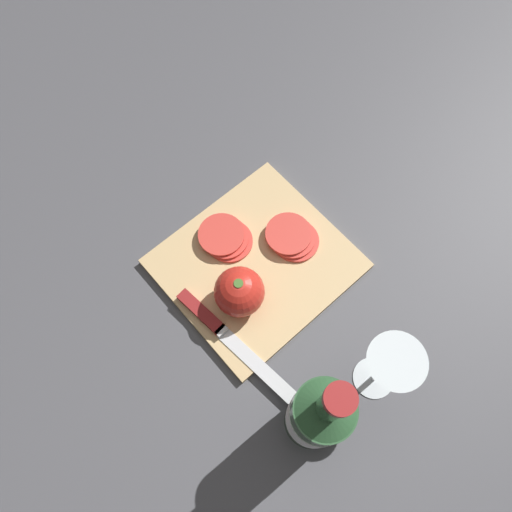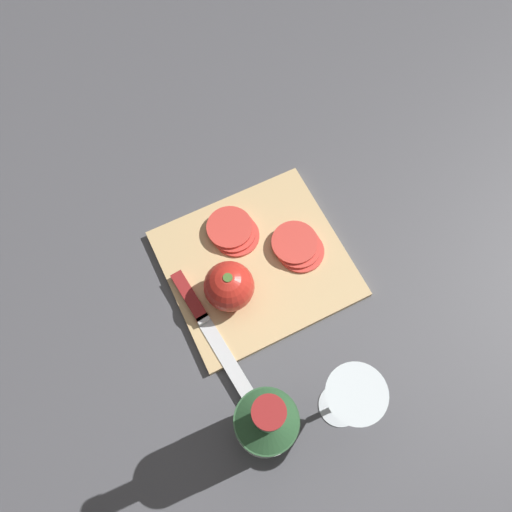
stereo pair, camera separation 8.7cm
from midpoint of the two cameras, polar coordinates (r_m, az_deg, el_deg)
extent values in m
plane|color=#4C4C51|center=(0.91, 0.66, -0.67)|extent=(3.00, 3.00, 0.00)
cube|color=tan|center=(0.90, 2.73, -1.24)|extent=(0.31, 0.29, 0.01)
cylinder|color=#2D5633|center=(0.75, 4.54, -19.25)|extent=(0.08, 0.08, 0.20)
cone|color=#2D5633|center=(0.64, 5.32, -18.69)|extent=(0.08, 0.08, 0.02)
cylinder|color=#2D5633|center=(0.59, 5.79, -18.35)|extent=(0.03, 0.03, 0.09)
cylinder|color=maroon|center=(0.54, 6.32, -17.97)|extent=(0.04, 0.04, 0.01)
cylinder|color=silver|center=(0.75, 4.52, -19.27)|extent=(0.08, 0.08, 0.09)
cylinder|color=silver|center=(0.87, 12.47, -16.70)|extent=(0.07, 0.07, 0.00)
cylinder|color=silver|center=(0.84, 12.92, -16.47)|extent=(0.01, 0.01, 0.06)
cone|color=silver|center=(0.76, 14.14, -15.85)|extent=(0.09, 0.09, 0.09)
cone|color=#DBCC84|center=(0.79, 13.70, -16.07)|extent=(0.03, 0.03, 0.04)
sphere|color=red|center=(0.83, -0.14, -3.86)|extent=(0.09, 0.09, 0.09)
cylinder|color=#47702D|center=(0.80, -0.15, -2.94)|extent=(0.02, 0.02, 0.01)
cube|color=silver|center=(0.84, -0.14, -12.46)|extent=(0.04, 0.17, 0.00)
cube|color=silver|center=(0.86, -3.16, -7.65)|extent=(0.02, 0.01, 0.01)
cube|color=maroon|center=(0.87, -4.82, -4.98)|extent=(0.03, 0.10, 0.01)
cylinder|color=#D63D33|center=(0.91, 7.87, 0.23)|extent=(0.08, 0.08, 0.01)
cylinder|color=#D63D33|center=(0.90, 7.53, 0.73)|extent=(0.08, 0.08, 0.01)
cylinder|color=#D63D33|center=(0.90, 7.19, 1.23)|extent=(0.08, 0.08, 0.01)
cylinder|color=#D63D33|center=(0.91, 0.45, 2.02)|extent=(0.08, 0.08, 0.01)
cylinder|color=#D63D33|center=(0.91, 0.06, 2.50)|extent=(0.08, 0.08, 0.01)
cylinder|color=#D63D33|center=(0.91, -0.33, 2.99)|extent=(0.08, 0.08, 0.01)
camera|label=1|loc=(0.04, -87.12, 6.98)|focal=35.00mm
camera|label=2|loc=(0.04, 92.88, -6.98)|focal=35.00mm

